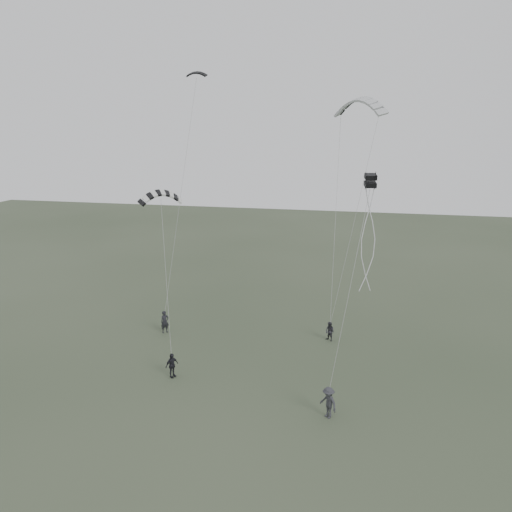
% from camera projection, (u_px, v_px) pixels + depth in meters
% --- Properties ---
extents(ground, '(140.00, 140.00, 0.00)m').
position_uv_depth(ground, '(222.00, 384.00, 31.59)').
color(ground, '#34402C').
rests_on(ground, ground).
extents(flyer_left, '(0.77, 0.75, 1.79)m').
position_uv_depth(flyer_left, '(165.00, 322.00, 39.34)').
color(flyer_left, black).
rests_on(flyer_left, ground).
extents(flyer_right, '(0.92, 0.88, 1.50)m').
position_uv_depth(flyer_right, '(330.00, 332.00, 37.84)').
color(flyer_right, '#28272E').
rests_on(flyer_right, ground).
extents(flyer_center, '(0.83, 1.04, 1.65)m').
position_uv_depth(flyer_center, '(172.00, 365.00, 32.30)').
color(flyer_center, black).
rests_on(flyer_center, ground).
extents(flyer_far, '(1.34, 1.30, 1.84)m').
position_uv_depth(flyer_far, '(328.00, 402.00, 27.76)').
color(flyer_far, '#2E2E34').
rests_on(flyer_far, ground).
extents(kite_dark_small, '(1.69, 0.72, 0.67)m').
position_uv_depth(kite_dark_small, '(196.00, 73.00, 40.23)').
color(kite_dark_small, black).
rests_on(kite_dark_small, flyer_left).
extents(kite_pale_large, '(4.53, 3.83, 2.02)m').
position_uv_depth(kite_pale_large, '(360.00, 99.00, 37.99)').
color(kite_pale_large, '#B1B3B6').
rests_on(kite_pale_large, flyer_right).
extents(kite_striped, '(3.07, 2.71, 1.37)m').
position_uv_depth(kite_striped, '(161.00, 193.00, 34.72)').
color(kite_striped, black).
rests_on(kite_striped, flyer_center).
extents(kite_box, '(0.78, 0.87, 0.82)m').
position_uv_depth(kite_box, '(370.00, 181.00, 28.49)').
color(kite_box, black).
rests_on(kite_box, flyer_far).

